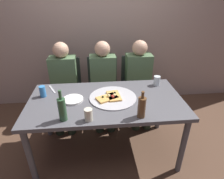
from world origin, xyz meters
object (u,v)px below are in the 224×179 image
at_px(wine_bottle, 142,107).
at_px(guest_by_wall, 139,79).
at_px(tumbler_far, 89,115).
at_px(guest_in_sweater, 64,82).
at_px(soda_can, 43,91).
at_px(dining_table, 106,105).
at_px(beer_bottle, 62,109).
at_px(chair_right, 136,82).
at_px(chair_middle, 103,84).
at_px(guest_in_beanie, 103,80).
at_px(pizza_tray, 113,97).
at_px(pizza_slice_last, 114,96).
at_px(chair_left, 66,85).
at_px(plate_stack, 73,100).
at_px(table_knife, 52,89).
at_px(pizza_slice_extra, 107,98).
at_px(tumbler_near, 157,81).

xyz_separation_m(wine_bottle, guest_by_wall, (0.22, 1.02, -0.20)).
xyz_separation_m(tumbler_far, guest_in_sweater, (-0.36, 1.02, -0.15)).
xyz_separation_m(wine_bottle, soda_can, (-0.97, 0.47, -0.04)).
distance_m(dining_table, beer_bottle, 0.55).
distance_m(soda_can, chair_right, 1.42).
xyz_separation_m(chair_middle, guest_in_beanie, (-0.00, -0.15, 0.13)).
bearing_deg(pizza_tray, beer_bottle, -144.68).
bearing_deg(wine_bottle, pizza_slice_last, 120.06).
xyz_separation_m(wine_bottle, guest_in_sweater, (-0.84, 1.02, -0.20)).
height_order(tumbler_far, chair_left, chair_left).
relative_size(plate_stack, table_knife, 0.98).
relative_size(soda_can, guest_in_beanie, 0.10).
bearing_deg(pizza_slice_extra, plate_stack, 177.17).
height_order(chair_left, guest_in_sweater, guest_in_sweater).
relative_size(pizza_tray, beer_bottle, 1.70).
relative_size(soda_can, guest_in_sweater, 0.10).
bearing_deg(guest_by_wall, guest_in_sweater, 0.00).
bearing_deg(plate_stack, pizza_slice_extra, -2.83).
distance_m(pizza_slice_extra, soda_can, 0.70).
bearing_deg(guest_by_wall, tumbler_far, 55.65).
bearing_deg(table_knife, guest_by_wall, 83.05).
height_order(wine_bottle, chair_middle, wine_bottle).
height_order(pizza_slice_last, wine_bottle, wine_bottle).
bearing_deg(plate_stack, soda_can, 159.94).
relative_size(table_knife, guest_in_sweater, 0.19).
bearing_deg(chair_middle, chair_left, 0.00).
relative_size(pizza_slice_extra, soda_can, 2.09).
xyz_separation_m(pizza_slice_last, chair_middle, (-0.08, 0.80, -0.25)).
bearing_deg(guest_in_sweater, tumbler_far, 109.53).
distance_m(tumbler_far, plate_stack, 0.40).
height_order(wine_bottle, guest_in_sweater, guest_in_sweater).
bearing_deg(guest_in_beanie, dining_table, 89.20).
distance_m(dining_table, chair_left, 1.00).
distance_m(chair_middle, chair_right, 0.51).
bearing_deg(plate_stack, tumbler_near, 15.31).
bearing_deg(tumbler_near, table_knife, 179.87).
distance_m(chair_left, guest_by_wall, 1.08).
bearing_deg(pizza_slice_extra, pizza_tray, 25.85).
bearing_deg(chair_left, beer_bottle, 96.89).
xyz_separation_m(beer_bottle, tumbler_far, (0.22, -0.03, -0.06)).
bearing_deg(tumbler_far, chair_left, 107.17).
bearing_deg(guest_by_wall, soda_can, 24.63).
height_order(tumbler_near, tumbler_far, same).
relative_size(beer_bottle, tumbler_near, 2.57).
xyz_separation_m(tumbler_far, plate_stack, (-0.17, 0.36, -0.05)).
xyz_separation_m(chair_right, guest_in_sweater, (-1.06, -0.15, 0.13)).
bearing_deg(pizza_slice_extra, wine_bottle, -49.36).
height_order(wine_bottle, chair_left, wine_bottle).
bearing_deg(wine_bottle, dining_table, 131.35).
height_order(pizza_tray, guest_by_wall, guest_by_wall).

